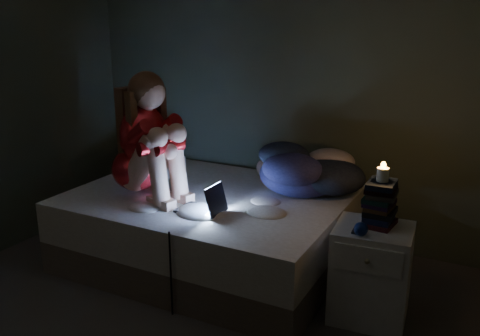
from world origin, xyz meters
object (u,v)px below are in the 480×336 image
Objects in this scene: woman at (136,133)px; nightstand at (371,273)px; phone at (359,229)px; bed at (209,228)px; candle at (383,177)px; laptop at (200,197)px.

woman is 1.52× the size of nightstand.
woman is 1.69m from phone.
woman reaches higher than bed.
bed is at bearing 165.47° from nightstand.
bed is 1.41m from candle.
laptop is (0.13, -0.33, 0.37)m from bed.
candle is (0.01, 0.06, 0.59)m from nightstand.
candle is at bearing 10.70° from laptop.
woman is at bearing 179.31° from phone.
phone is (-0.07, -0.08, 0.30)m from nightstand.
laptop is at bearing -170.34° from candle.
bed is 2.15× the size of woman.
laptop is 1.18m from nightstand.
phone reaches higher than nightstand.
bed is at bearing 173.85° from candle.
woman is 1.73m from candle.
laptop is at bearing -175.61° from phone.
candle is (1.13, 0.19, 0.25)m from laptop.
nightstand is (1.72, 0.01, -0.69)m from woman.
laptop is 0.51× the size of nightstand.
candle is at bearing -6.15° from bed.
nightstand is (1.25, -0.20, 0.03)m from bed.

